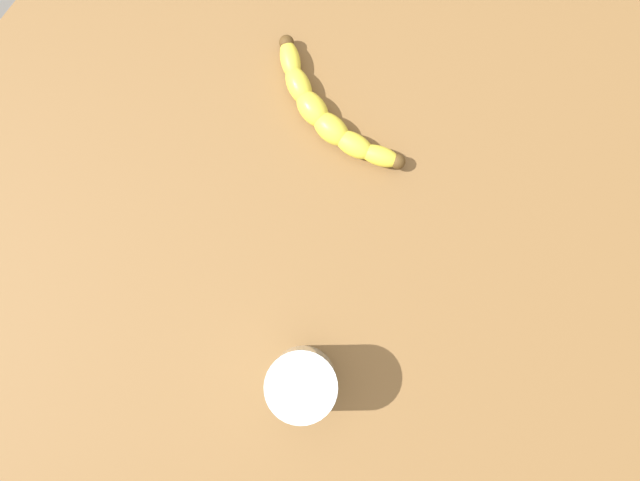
% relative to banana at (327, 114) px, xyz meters
% --- Properties ---
extents(wooden_tabletop, '(1.20, 1.20, 0.03)m').
position_rel_banana_xyz_m(wooden_tabletop, '(0.17, 0.15, -0.03)').
color(wooden_tabletop, brown).
rests_on(wooden_tabletop, ground).
extents(banana, '(0.10, 0.24, 0.04)m').
position_rel_banana_xyz_m(banana, '(0.00, 0.00, 0.00)').
color(banana, yellow).
rests_on(banana, wooden_tabletop).
extents(smoothie_glass, '(0.08, 0.08, 0.11)m').
position_rel_banana_xyz_m(smoothie_glass, '(0.30, 0.18, 0.03)').
color(smoothie_glass, silver).
rests_on(smoothie_glass, wooden_tabletop).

